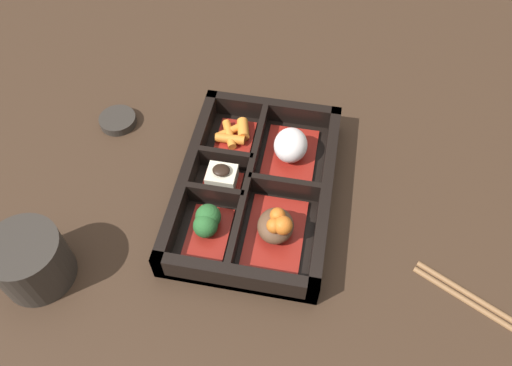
{
  "coord_description": "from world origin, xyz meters",
  "views": [
    {
      "loc": [
        0.37,
        0.07,
        0.54
      ],
      "look_at": [
        0.0,
        0.0,
        0.03
      ],
      "focal_mm": 35.0,
      "sensor_mm": 36.0,
      "label": 1
    }
  ],
  "objects_px": {
    "tea_cup": "(30,260)",
    "sauce_dish": "(118,120)",
    "chopsticks": "(510,322)",
    "bowl_rice": "(290,148)"
  },
  "relations": [
    {
      "from": "bowl_rice",
      "to": "chopsticks",
      "type": "relative_size",
      "value": 0.48
    },
    {
      "from": "tea_cup",
      "to": "sauce_dish",
      "type": "distance_m",
      "value": 0.25
    },
    {
      "from": "chopsticks",
      "to": "sauce_dish",
      "type": "height_order",
      "value": "sauce_dish"
    },
    {
      "from": "chopsticks",
      "to": "sauce_dish",
      "type": "relative_size",
      "value": 4.0
    },
    {
      "from": "tea_cup",
      "to": "chopsticks",
      "type": "relative_size",
      "value": 0.4
    },
    {
      "from": "bowl_rice",
      "to": "sauce_dish",
      "type": "xyz_separation_m",
      "value": [
        -0.03,
        -0.26,
        -0.02
      ]
    },
    {
      "from": "chopsticks",
      "to": "bowl_rice",
      "type": "bearing_deg",
      "value": -123.47
    },
    {
      "from": "tea_cup",
      "to": "chopsticks",
      "type": "bearing_deg",
      "value": 94.27
    },
    {
      "from": "chopsticks",
      "to": "tea_cup",
      "type": "bearing_deg",
      "value": -85.73
    },
    {
      "from": "sauce_dish",
      "to": "chopsticks",
      "type": "bearing_deg",
      "value": 68.64
    }
  ]
}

